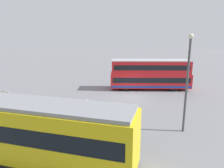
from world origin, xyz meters
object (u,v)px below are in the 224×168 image
at_px(pedestrian_near_railing, 87,108).
at_px(double_decker_bus, 150,74).
at_px(info_sign, 5,98).
at_px(tram_yellow, 2,126).
at_px(pedestrian_crossing, 119,119).
at_px(street_lamp, 187,77).

bearing_deg(pedestrian_near_railing, double_decker_bus, -117.34).
bearing_deg(info_sign, pedestrian_near_railing, 178.36).
distance_m(double_decker_bus, info_sign, 16.67).
relative_size(double_decker_bus, pedestrian_near_railing, 5.74).
height_order(tram_yellow, info_sign, tram_yellow).
distance_m(tram_yellow, pedestrian_crossing, 7.36).
relative_size(double_decker_bus, info_sign, 4.60).
bearing_deg(pedestrian_crossing, info_sign, -12.39).
distance_m(double_decker_bus, pedestrian_crossing, 13.07).
height_order(pedestrian_near_railing, pedestrian_crossing, pedestrian_crossing).
height_order(info_sign, street_lamp, street_lamp).
xyz_separation_m(tram_yellow, pedestrian_near_railing, (-3.59, -5.62, -0.74)).
distance_m(pedestrian_near_railing, street_lamp, 8.11).
relative_size(tram_yellow, info_sign, 7.09).
xyz_separation_m(pedestrian_near_railing, info_sign, (7.40, -0.21, 0.50)).
distance_m(tram_yellow, pedestrian_near_railing, 6.70).
relative_size(tram_yellow, pedestrian_near_railing, 8.84).
bearing_deg(double_decker_bus, pedestrian_near_railing, 62.66).
bearing_deg(pedestrian_near_railing, info_sign, -1.64).
xyz_separation_m(tram_yellow, pedestrian_crossing, (-6.38, -3.59, -0.74)).
relative_size(tram_yellow, pedestrian_crossing, 8.82).
bearing_deg(double_decker_bus, pedestrian_crossing, 77.83).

